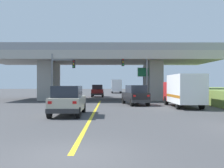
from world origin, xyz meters
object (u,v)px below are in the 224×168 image
object	(u,v)px
suv_lead	(68,100)
traffic_signal_farside	(60,72)
sedan_oncoming	(98,91)
highway_sign	(144,75)
semi_truck_distant	(116,86)
box_truck	(183,90)
traffic_signal_nearside	(139,70)
suv_crossing	(135,95)

from	to	relation	value
suv_lead	traffic_signal_farside	size ratio (longest dim) A/B	0.83
sedan_oncoming	highway_sign	xyz separation A→B (m)	(6.40, -9.33, 2.24)
suv_lead	sedan_oncoming	world-z (taller)	same
sedan_oncoming	semi_truck_distant	xyz separation A→B (m)	(3.57, 19.35, 0.63)
suv_lead	box_truck	bearing A→B (deg)	33.14
suv_lead	box_truck	distance (m)	11.55
suv_lead	sedan_oncoming	size ratio (longest dim) A/B	1.04
box_truck	highway_sign	size ratio (longest dim) A/B	1.60
traffic_signal_nearside	highway_sign	xyz separation A→B (m)	(0.96, 2.97, -0.52)
suv_lead	highway_sign	bearing A→B (deg)	66.51
box_truck	sedan_oncoming	xyz separation A→B (m)	(-8.77, 19.80, -0.57)
highway_sign	suv_crossing	bearing A→B (deg)	-103.34
box_truck	semi_truck_distant	size ratio (longest dim) A/B	1.01
traffic_signal_nearside	traffic_signal_farside	distance (m)	9.37
traffic_signal_nearside	semi_truck_distant	distance (m)	31.77
traffic_signal_farside	semi_truck_distant	size ratio (longest dim) A/B	0.81
traffic_signal_farside	semi_truck_distant	xyz separation A→B (m)	(7.48, 31.93, -1.95)
box_truck	highway_sign	xyz separation A→B (m)	(-2.37, 10.47, 1.67)
suv_lead	highway_sign	distance (m)	18.43
sedan_oncoming	traffic_signal_farside	xyz separation A→B (m)	(-3.92, -12.59, 2.58)
suv_lead	semi_truck_distant	size ratio (longest dim) A/B	0.67
suv_crossing	highway_sign	distance (m)	8.13
box_truck	semi_truck_distant	distance (m)	39.49
suv_crossing	traffic_signal_nearside	size ratio (longest dim) A/B	0.84
suv_crossing	sedan_oncoming	bearing A→B (deg)	95.81
sedan_oncoming	highway_sign	size ratio (longest dim) A/B	1.03
suv_crossing	box_truck	world-z (taller)	box_truck
traffic_signal_nearside	sedan_oncoming	bearing A→B (deg)	113.89
highway_sign	semi_truck_distant	size ratio (longest dim) A/B	0.63
suv_lead	suv_crossing	xyz separation A→B (m)	(5.49, 9.17, -0.00)
suv_crossing	traffic_signal_nearside	distance (m)	5.46
semi_truck_distant	suv_lead	bearing A→B (deg)	-95.60
box_truck	traffic_signal_farside	world-z (taller)	traffic_signal_farside
suv_lead	traffic_signal_nearside	xyz separation A→B (m)	(6.33, 13.81, 2.76)
suv_crossing	semi_truck_distant	xyz separation A→B (m)	(-1.04, 36.28, 0.62)
suv_lead	sedan_oncoming	xyz separation A→B (m)	(0.89, 26.10, -0.00)
suv_crossing	box_truck	distance (m)	5.09
sedan_oncoming	traffic_signal_nearside	bearing A→B (deg)	-66.11
traffic_signal_farside	suv_lead	bearing A→B (deg)	-77.36
box_truck	traffic_signal_farside	size ratio (longest dim) A/B	1.24
traffic_signal_farside	highway_sign	distance (m)	10.83
semi_truck_distant	traffic_signal_farside	bearing A→B (deg)	-103.19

